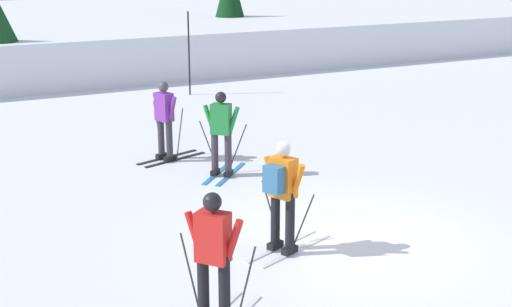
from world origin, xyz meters
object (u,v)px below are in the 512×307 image
Objects in this scene: skier_green at (221,131)px; trail_marker_pole at (189,54)px; skier_red at (214,257)px; skier_purple at (165,119)px; skier_orange at (282,192)px; conifer_far_left at (230,1)px.

trail_marker_pole reaches higher than skier_green.
skier_red is at bearing -115.75° from skier_green.
skier_green is (0.59, -1.56, -0.00)m from skier_purple.
skier_orange is (-0.20, -5.37, 0.04)m from skier_purple.
skier_orange is at bearing -92.18° from skier_purple.
trail_marker_pole reaches higher than skier_purple.
skier_orange is 0.44× the size of conifer_far_left.
trail_marker_pole is (3.43, 11.85, 0.33)m from skier_orange.
skier_orange is (1.80, 1.56, 0.04)m from skier_red.
skier_red is 23.59m from conifer_far_left.
conifer_far_left is at bearing 56.65° from trail_marker_pole.
skier_purple is 0.67× the size of trail_marker_pole.
skier_purple is at bearing -116.50° from trail_marker_pole.
trail_marker_pole is (3.23, 6.47, 0.37)m from skier_purple.
skier_green is (2.59, 5.37, -0.00)m from skier_red.
trail_marker_pole is at bearing 68.70° from skier_red.
skier_green is at bearing -116.12° from conifer_far_left.
skier_purple is 5.38m from skier_orange.
skier_red is 0.67× the size of trail_marker_pole.
skier_red is 5.96m from skier_green.
conifer_far_left is at bearing 59.65° from skier_purple.
skier_purple and skier_red have the same top height.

